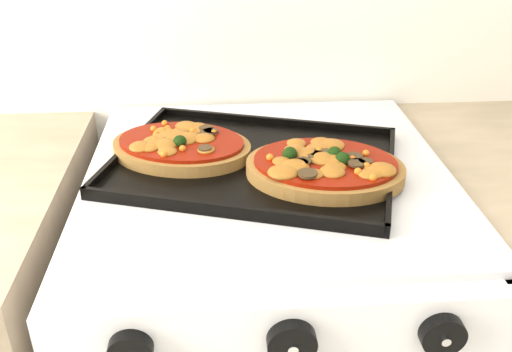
{
  "coord_description": "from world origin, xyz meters",
  "views": [
    {
      "loc": [
        -0.04,
        0.88,
        1.34
      ],
      "look_at": [
        0.01,
        1.66,
        0.92
      ],
      "focal_mm": 40.0,
      "sensor_mm": 36.0,
      "label": 1
    }
  ],
  "objects": [
    {
      "name": "pizza_left",
      "position": [
        -0.11,
        1.75,
        0.94
      ],
      "size": [
        0.27,
        0.23,
        0.03
      ],
      "primitive_type": null,
      "rotation": [
        0.0,
        0.0,
        -0.29
      ],
      "color": "olive",
      "rests_on": "baking_tray"
    },
    {
      "name": "knob_center",
      "position": [
        0.03,
        1.37,
        0.85
      ],
      "size": [
        0.06,
        0.02,
        0.06
      ],
      "primitive_type": "cylinder",
      "rotation": [
        1.57,
        0.0,
        0.0
      ],
      "color": "black",
      "rests_on": "control_panel"
    },
    {
      "name": "pizza_right",
      "position": [
        0.12,
        1.65,
        0.94
      ],
      "size": [
        0.28,
        0.23,
        0.04
      ],
      "primitive_type": null,
      "rotation": [
        0.0,
        0.0,
        -0.22
      ],
      "color": "olive",
      "rests_on": "baking_tray"
    },
    {
      "name": "control_panel",
      "position": [
        0.04,
        1.39,
        0.85
      ],
      "size": [
        0.6,
        0.02,
        0.09
      ],
      "primitive_type": "cube",
      "color": "white",
      "rests_on": "stove"
    },
    {
      "name": "knob_left",
      "position": [
        -0.15,
        1.37,
        0.85
      ],
      "size": [
        0.05,
        0.02,
        0.05
      ],
      "primitive_type": "cylinder",
      "rotation": [
        1.57,
        0.0,
        0.0
      ],
      "color": "black",
      "rests_on": "control_panel"
    },
    {
      "name": "baking_tray",
      "position": [
        0.01,
        1.71,
        0.92
      ],
      "size": [
        0.52,
        0.45,
        0.02
      ],
      "primitive_type": "cube",
      "rotation": [
        0.0,
        0.0,
        -0.3
      ],
      "color": "black",
      "rests_on": "stove"
    },
    {
      "name": "knob_right",
      "position": [
        0.21,
        1.37,
        0.85
      ],
      "size": [
        0.06,
        0.02,
        0.06
      ],
      "primitive_type": "cylinder",
      "rotation": [
        1.57,
        0.0,
        0.0
      ],
      "color": "black",
      "rests_on": "control_panel"
    }
  ]
}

